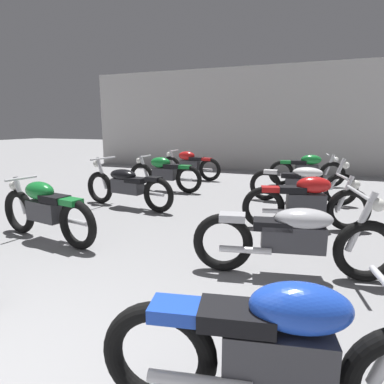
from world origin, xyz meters
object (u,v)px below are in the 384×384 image
Objects in this scene: motorcycle_right_row_0 at (279,350)px; motorcycle_right_row_1 at (294,236)px; motorcycle_left_row_2 at (127,185)px; motorcycle_right_row_4 at (307,169)px; motorcycle_left_row_1 at (45,209)px; motorcycle_right_row_3 at (302,182)px; motorcycle_left_row_4 at (189,164)px; motorcycle_right_row_2 at (307,201)px; motorcycle_left_row_3 at (164,173)px.

motorcycle_right_row_0 is 1.93m from motorcycle_right_row_1.
motorcycle_right_row_4 is at bearing 49.23° from motorcycle_left_row_2.
motorcycle_left_row_1 is 4.95m from motorcycle_right_row_3.
motorcycle_left_row_1 is 0.91× the size of motorcycle_left_row_2.
motorcycle_right_row_3 is at bearing -30.67° from motorcycle_left_row_4.
motorcycle_right_row_2 and motorcycle_right_row_4 have the same top height.
motorcycle_left_row_2 is (0.05, 2.05, -0.01)m from motorcycle_left_row_1.
motorcycle_right_row_1 reaches higher than motorcycle_left_row_3.
motorcycle_right_row_4 is (3.29, 5.80, 0.00)m from motorcycle_left_row_1.
motorcycle_left_row_1 is at bearing 151.70° from motorcycle_right_row_0.
motorcycle_right_row_1 is 1.11× the size of motorcycle_right_row_2.
motorcycle_left_row_2 reaches higher than motorcycle_right_row_0.
motorcycle_left_row_3 is 6.59m from motorcycle_right_row_0.
motorcycle_left_row_3 is 5.00m from motorcycle_right_row_1.
motorcycle_left_row_3 is 1.00× the size of motorcycle_right_row_4.
motorcycle_right_row_1 is (-0.06, 1.93, -0.01)m from motorcycle_right_row_0.
motorcycle_right_row_4 is at bearing 91.05° from motorcycle_right_row_0.
motorcycle_left_row_4 is at bearing 91.95° from motorcycle_left_row_3.
motorcycle_right_row_0 is at bearing -49.06° from motorcycle_left_row_2.
motorcycle_left_row_2 is at bearing -88.94° from motorcycle_left_row_3.
motorcycle_left_row_3 is 0.91× the size of motorcycle_right_row_3.
motorcycle_right_row_4 is (-0.14, 7.65, 0.00)m from motorcycle_right_row_0.
motorcycle_right_row_1 is 1.09× the size of motorcycle_right_row_4.
motorcycle_right_row_1 is at bearing -30.71° from motorcycle_left_row_2.
motorcycle_right_row_0 is (3.47, -7.52, 0.00)m from motorcycle_left_row_4.
motorcycle_left_row_2 is 1.12× the size of motorcycle_right_row_2.
motorcycle_left_row_3 is 0.92× the size of motorcycle_right_row_1.
motorcycle_left_row_4 is 3.86m from motorcycle_right_row_3.
motorcycle_right_row_3 reaches higher than motorcycle_left_row_1.
motorcycle_left_row_2 is at bearing -88.48° from motorcycle_left_row_4.
motorcycle_left_row_2 is 5.15m from motorcycle_right_row_0.
motorcycle_left_row_2 reaches higher than motorcycle_left_row_3.
motorcycle_left_row_1 is 3.90m from motorcycle_right_row_2.
motorcycle_left_row_3 is 1.88m from motorcycle_left_row_4.
motorcycle_right_row_3 reaches higher than motorcycle_left_row_3.
motorcycle_left_row_1 is 3.89m from motorcycle_right_row_0.
motorcycle_right_row_3 is 1.10× the size of motorcycle_right_row_4.
motorcycle_right_row_3 is at bearing -90.30° from motorcycle_right_row_4.
motorcycle_right_row_3 is (-0.09, 3.63, 0.00)m from motorcycle_right_row_1.
motorcycle_right_row_0 is 7.65m from motorcycle_right_row_4.
motorcycle_left_row_4 is at bearing 132.29° from motorcycle_right_row_2.
motorcycle_right_row_0 is at bearing -88.14° from motorcycle_right_row_1.
motorcycle_left_row_4 is at bearing 91.52° from motorcycle_left_row_2.
motorcycle_right_row_3 reaches higher than motorcycle_right_row_0.
motorcycle_left_row_2 is at bearing 176.78° from motorcycle_right_row_2.
motorcycle_left_row_1 is at bearing -178.65° from motorcycle_right_row_1.
motorcycle_right_row_0 is 0.99× the size of motorcycle_right_row_4.
motorcycle_left_row_1 is at bearing -131.50° from motorcycle_right_row_3.
motorcycle_right_row_0 is at bearing -89.98° from motorcycle_right_row_2.
motorcycle_right_row_1 is at bearing -91.97° from motorcycle_right_row_2.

